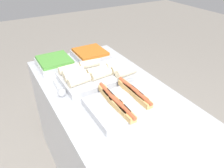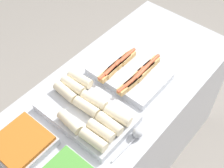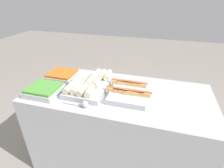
# 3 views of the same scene
# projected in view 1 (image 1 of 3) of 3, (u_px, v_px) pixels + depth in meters

# --- Properties ---
(counter) EXTENTS (1.73, 0.80, 0.93)m
(counter) POSITION_uv_depth(u_px,v_px,m) (116.00, 147.00, 1.70)
(counter) COLOR #B7BABF
(counter) RESTS_ON ground_plane
(tray_hotdogs) EXTENTS (0.41, 0.46, 0.10)m
(tray_hotdogs) POSITION_uv_depth(u_px,v_px,m) (126.00, 102.00, 1.36)
(tray_hotdogs) COLOR #B7BABF
(tray_hotdogs) RESTS_ON counter
(tray_wraps) EXTENTS (0.35, 0.54, 0.11)m
(tray_wraps) POSITION_uv_depth(u_px,v_px,m) (96.00, 75.00, 1.64)
(tray_wraps) COLOR #B7BABF
(tray_wraps) RESTS_ON counter
(tray_side_front) EXTENTS (0.29, 0.28, 0.07)m
(tray_side_front) POSITION_uv_depth(u_px,v_px,m) (55.00, 63.00, 1.83)
(tray_side_front) COLOR #B7BABF
(tray_side_front) RESTS_ON counter
(tray_side_back) EXTENTS (0.29, 0.28, 0.07)m
(tray_side_back) POSITION_uv_depth(u_px,v_px,m) (90.00, 54.00, 1.97)
(tray_side_back) COLOR #B7BABF
(tray_side_back) RESTS_ON counter
(serving_spoon_near) EXTENTS (0.24, 0.06, 0.06)m
(serving_spoon_near) POSITION_uv_depth(u_px,v_px,m) (61.00, 92.00, 1.47)
(serving_spoon_near) COLOR #B2B5BA
(serving_spoon_near) RESTS_ON counter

